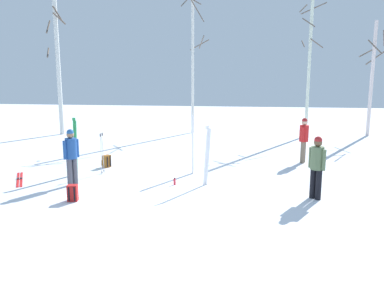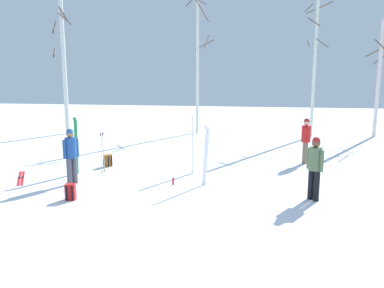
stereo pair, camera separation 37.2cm
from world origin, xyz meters
name	(u,v)px [view 2 (the right image)]	position (x,y,z in m)	size (l,w,h in m)	color
ground_plane	(164,193)	(0.00, 0.00, 0.00)	(60.00, 60.00, 0.00)	white
person_0	(71,153)	(-3.02, 0.49, 0.98)	(0.34, 0.45, 1.72)	#4C4C56
person_1	(315,164)	(4.08, 0.10, 0.98)	(0.39, 0.40, 1.72)	black
person_2	(306,138)	(4.38, 4.51, 0.98)	(0.34, 0.49, 1.72)	#72604C
ski_pair_planted_0	(76,146)	(-3.41, 1.63, 0.96)	(0.18, 0.06, 1.93)	green
ski_pair_planted_1	(206,156)	(1.04, 1.04, 0.91)	(0.22, 0.12, 1.83)	white
ski_pair_planted_2	(192,145)	(0.42, 2.33, 0.98)	(0.09, 0.14, 1.98)	white
ski_pair_lying_0	(21,178)	(-4.97, 0.81, 0.01)	(1.10, 1.69, 0.05)	red
ski_poles_0	(103,152)	(-2.60, 1.90, 0.74)	(0.07, 0.27, 1.39)	#B2B2BC
backpack_0	(108,161)	(-2.79, 2.80, 0.21)	(0.34, 0.32, 0.44)	#99591E
backpack_1	(71,192)	(-2.35, -0.95, 0.21)	(0.30, 0.32, 0.44)	red
water_bottle_0	(173,181)	(0.06, 0.89, 0.10)	(0.07, 0.07, 0.22)	red
birch_tree_0	(64,64)	(-8.02, 9.97, 3.90)	(1.21, 0.99, 7.57)	silver
birch_tree_1	(198,61)	(-0.79, 11.57, 4.04)	(1.57, 1.58, 7.81)	silver
birch_tree_2	(314,64)	(5.45, 11.02, 3.85)	(1.48, 1.48, 7.36)	silver
birch_tree_3	(379,77)	(8.86, 11.69, 3.18)	(1.47, 1.33, 6.09)	silver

